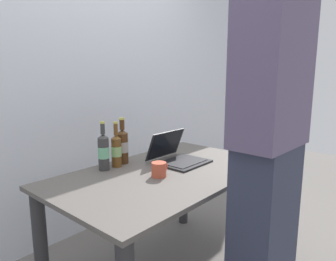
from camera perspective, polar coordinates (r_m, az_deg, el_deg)
desk at (r=1.94m, az=-0.50°, el=-11.32°), size 1.40×0.84×0.70m
laptop at (r=2.08m, az=1.76°, el=-4.71°), size 0.32×0.33×0.20m
beer_bottle_dark at (r=1.98m, az=-9.57°, el=-3.56°), size 0.07×0.07×0.29m
beer_bottle_green at (r=1.93m, az=-11.88°, el=-3.78°), size 0.07×0.07×0.30m
beer_bottle_brown at (r=2.05m, az=-8.44°, el=-2.75°), size 0.08×0.08×0.30m
person_figure at (r=1.44m, az=18.06°, el=-3.78°), size 0.39×0.29×1.85m
coffee_mug at (r=1.79m, az=-1.64°, el=-7.23°), size 0.12×0.09×0.08m
back_wall at (r=2.52m, az=-16.91°, el=10.29°), size 6.00×0.10×2.60m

